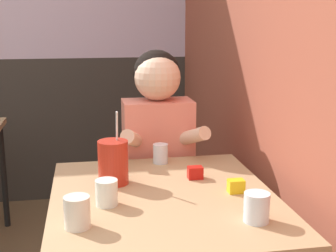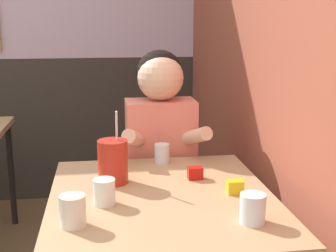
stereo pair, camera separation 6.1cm
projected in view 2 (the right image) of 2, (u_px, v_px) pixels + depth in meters
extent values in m
cube|color=#9E4C38|center=(241.00, 26.00, 2.47)|extent=(0.06, 4.29, 2.70)
cube|color=#332D28|center=(33.00, 130.00, 3.60)|extent=(5.49, 0.06, 1.10)
cube|color=tan|center=(162.00, 200.00, 1.73)|extent=(0.83, 0.95, 0.04)
cylinder|color=black|center=(71.00, 245.00, 2.18)|extent=(0.04, 0.04, 0.72)
cylinder|color=black|center=(226.00, 235.00, 2.29)|extent=(0.04, 0.04, 0.72)
cylinder|color=black|center=(11.00, 174.00, 3.17)|extent=(0.04, 0.04, 0.72)
cube|color=#EA7F6B|center=(161.00, 246.00, 2.45)|extent=(0.31, 0.20, 0.45)
cube|color=#EA7F6B|center=(161.00, 154.00, 2.34)|extent=(0.34, 0.20, 0.55)
sphere|color=black|center=(160.00, 73.00, 2.27)|extent=(0.23, 0.23, 0.23)
sphere|color=beige|center=(160.00, 77.00, 2.25)|extent=(0.22, 0.22, 0.22)
cylinder|color=beige|center=(135.00, 139.00, 2.15)|extent=(0.14, 0.27, 0.15)
cylinder|color=beige|center=(193.00, 137.00, 2.19)|extent=(0.14, 0.27, 0.15)
cylinder|color=#B22819|center=(113.00, 162.00, 1.84)|extent=(0.12, 0.12, 0.17)
cylinder|color=white|center=(117.00, 128.00, 1.82)|extent=(0.01, 0.04, 0.14)
cylinder|color=silver|center=(253.00, 209.00, 1.49)|extent=(0.08, 0.08, 0.10)
cylinder|color=silver|center=(104.00, 192.00, 1.64)|extent=(0.08, 0.08, 0.09)
cylinder|color=silver|center=(73.00, 211.00, 1.46)|extent=(0.08, 0.08, 0.10)
cylinder|color=silver|center=(162.00, 153.00, 2.11)|extent=(0.07, 0.07, 0.09)
cube|color=#B7140F|center=(195.00, 173.00, 1.90)|extent=(0.06, 0.04, 0.05)
cube|color=yellow|center=(235.00, 187.00, 1.75)|extent=(0.06, 0.04, 0.05)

